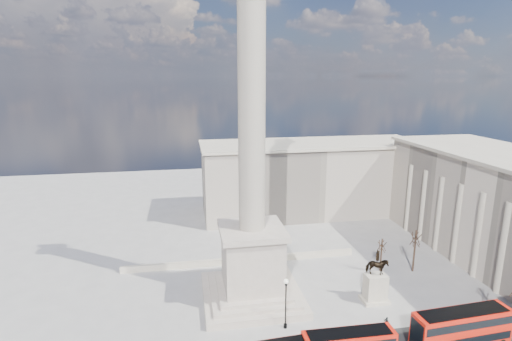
{
  "coord_description": "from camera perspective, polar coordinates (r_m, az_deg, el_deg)",
  "views": [
    {
      "loc": [
        -8.66,
        -46.44,
        31.32
      ],
      "look_at": [
        0.02,
        1.91,
        19.69
      ],
      "focal_mm": 28.0,
      "sensor_mm": 36.0,
      "label": 1
    }
  ],
  "objects": [
    {
      "name": "balustrade_wall",
      "position": [
        70.15,
        -2.1,
        -12.71
      ],
      "size": [
        40.0,
        0.6,
        1.1
      ],
      "primitive_type": "cube",
      "color": "#BAB09A",
      "rests_on": "ground"
    },
    {
      "name": "ground",
      "position": [
        56.68,
        0.34,
        -20.23
      ],
      "size": [
        180.0,
        180.0,
        0.0
      ],
      "primitive_type": "plane",
      "color": "#989490",
      "rests_on": "ground"
    },
    {
      "name": "bare_tree_far",
      "position": [
        70.27,
        21.86,
        -8.88
      ],
      "size": [
        1.84,
        1.84,
        7.52
      ],
      "rotation": [
        0.0,
        0.0,
        0.37
      ],
      "color": "#332319",
      "rests_on": "ground"
    },
    {
      "name": "victorian_lamp",
      "position": [
        52.75,
        4.28,
        -17.9
      ],
      "size": [
        0.58,
        0.58,
        6.8
      ],
      "rotation": [
        0.0,
        0.0,
        0.01
      ],
      "color": "black",
      "rests_on": "ground"
    },
    {
      "name": "red_bus_c",
      "position": [
        55.75,
        27.32,
        -19.4
      ],
      "size": [
        12.05,
        3.41,
        4.83
      ],
      "rotation": [
        0.0,
        0.0,
        0.06
      ],
      "color": "red",
      "rests_on": "ground"
    },
    {
      "name": "building_northeast",
      "position": [
        93.93,
        7.92,
        -0.98
      ],
      "size": [
        51.0,
        17.0,
        16.6
      ],
      "color": "beige",
      "rests_on": "ground"
    },
    {
      "name": "equestrian_statue",
      "position": [
        61.05,
        16.71,
        -15.26
      ],
      "size": [
        3.72,
        2.79,
        7.82
      ],
      "color": "#BAB09A",
      "rests_on": "ground"
    },
    {
      "name": "nelsons_column",
      "position": [
        55.32,
        -0.59,
        -6.11
      ],
      "size": [
        14.0,
        14.0,
        49.85
      ],
      "color": "#B5A796",
      "rests_on": "ground"
    },
    {
      "name": "bare_tree_mid",
      "position": [
        68.44,
        17.56,
        -10.08
      ],
      "size": [
        1.63,
        1.63,
        6.18
      ],
      "rotation": [
        0.0,
        0.0,
        -0.15
      ],
      "color": "#332319",
      "rests_on": "ground"
    },
    {
      "name": "building_east",
      "position": [
        80.92,
        32.08,
        -4.55
      ],
      "size": [
        19.0,
        46.0,
        18.6
      ],
      "color": "beige",
      "rests_on": "ground"
    },
    {
      "name": "pedestrian_crossing",
      "position": [
        56.83,
        18.17,
        -19.94
      ],
      "size": [
        0.57,
        0.96,
        1.53
      ],
      "primitive_type": "imported",
      "rotation": [
        0.0,
        0.0,
        1.8
      ],
      "color": "black",
      "rests_on": "ground"
    },
    {
      "name": "pedestrian_walking",
      "position": [
        62.25,
        29.39,
        -17.87
      ],
      "size": [
        0.71,
        0.57,
        1.69
      ],
      "primitive_type": "imported",
      "rotation": [
        0.0,
        0.0,
        0.3
      ],
      "color": "black",
      "rests_on": "ground"
    }
  ]
}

